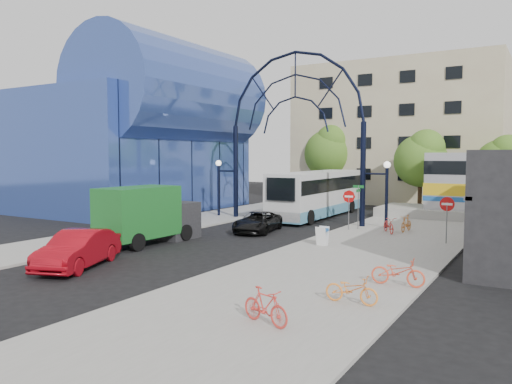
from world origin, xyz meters
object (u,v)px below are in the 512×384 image
Objects in this scene: street_name_sign at (358,198)px; tree_north_c at (502,162)px; bike_far_a at (398,272)px; bike_near_a at (389,225)px; red_sedan at (78,249)px; sandwich_board at (322,234)px; tree_north_a at (422,158)px; bike_far_c at (351,289)px; green_truck at (149,215)px; bike_near_b at (406,223)px; stop_sign at (349,200)px; gateway_arch at (295,102)px; black_suv at (258,222)px; tree_north_b at (330,151)px; bike_far_b at (265,306)px; do_not_enter_sign at (447,209)px; city_bus at (318,193)px.

street_name_sign is 16.95m from tree_north_c.
street_name_sign is at bearing 21.81° from bike_far_a.
tree_north_c reaches higher than bike_near_a.
sandwich_board is at bearing 32.15° from red_sedan.
tree_north_a is (0.52, 19.95, 3.86)m from sandwich_board.
bike_far_c is at bearing -61.53° from sandwich_board.
green_truck is 3.70× the size of bike_near_b.
stop_sign reaches higher than bike_far_c.
bike_far_a is 1.10× the size of bike_far_c.
gateway_arch reaches higher than green_truck.
bike_far_c is (10.47, -11.83, -0.06)m from black_suv.
bike_far_b is (12.95, -35.97, -4.63)m from tree_north_b.
bike_near_b is 16.14m from bike_far_c.
tree_north_a is at bearing 88.50° from sandwich_board.
gateway_arch is 13.80× the size of sandwich_board.
stop_sign reaches higher than red_sedan.
tree_north_a reaches higher than stop_sign.
do_not_enter_sign is 1.47× the size of bike_near_b.
tree_north_a is 6.33m from tree_north_c.
bike_near_a is (8.85, 15.64, -0.20)m from red_sedan.
city_bus is at bearing 36.60° from bike_far_b.
bike_far_a is at bearing -47.42° from sandwich_board.
bike_far_b is (3.48, -12.02, -0.11)m from sandwich_board.
bike_far_b reaches higher than bike_near_a.
tree_north_a is at bearing -161.56° from tree_north_c.
stop_sign reaches higher than bike_near_b.
tree_north_a is at bearing 54.18° from red_sedan.
bike_far_a is (12.63, 3.60, -0.18)m from red_sedan.
tree_north_c is at bearing 10.86° from bike_far_b.
street_name_sign is 0.43× the size of tree_north_c.
bike_far_b reaches higher than bike_far_a.
do_not_enter_sign is 1.46× the size of bike_far_b.
tree_north_a is 26.73m from bike_far_a.
bike_far_a is (11.15, -8.90, -0.01)m from black_suv.
green_truck is (-3.03, -11.64, -6.99)m from gateway_arch.
city_bus is 21.30m from bike_far_a.
black_suv is 12.59m from red_sedan.
stop_sign is 0.36× the size of tree_north_a.
do_not_enter_sign reaches higher than black_suv.
bike_near_b is at bearing -81.15° from tree_north_a.
sandwich_board is 13.40m from city_bus.
tree_north_a is (1.32, 13.93, 2.61)m from stop_sign.
sandwich_board is 10.16m from bike_far_c.
do_not_enter_sign is at bearing -37.51° from city_bus.
bike_near_a is at bearing -106.71° from tree_north_c.
bike_near_a is (1.22, -13.91, -4.01)m from tree_north_a.
black_suv is 0.94× the size of red_sedan.
bike_near_a is at bearing 44.26° from green_truck.
bike_far_c is (11.95, 0.68, -0.23)m from red_sedan.
city_bus is (-11.01, 8.10, -0.13)m from do_not_enter_sign.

